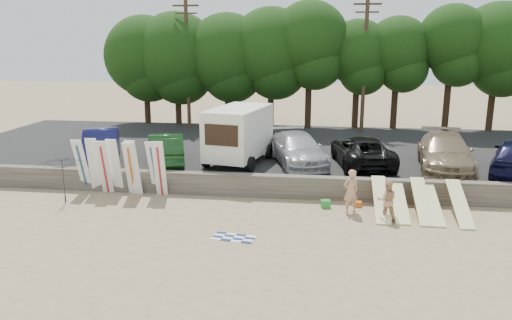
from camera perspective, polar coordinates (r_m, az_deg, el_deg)
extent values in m
plane|color=tan|center=(19.32, 9.22, -7.22)|extent=(120.00, 120.00, 0.00)
cube|color=#6B6356|center=(22.00, 9.08, -3.22)|extent=(44.00, 0.50, 1.00)
cube|color=#282828|center=(29.29, 8.75, 0.74)|extent=(44.00, 14.50, 0.70)
cylinder|color=#382616|center=(38.19, -12.34, 6.66)|extent=(0.44, 0.44, 3.33)
sphere|color=#1F4614|center=(37.94, -12.59, 11.55)|extent=(5.82, 5.82, 5.82)
cylinder|color=#382616|center=(37.45, -8.88, 6.69)|extent=(0.44, 0.44, 3.34)
sphere|color=#1F4614|center=(37.20, -9.07, 11.69)|extent=(6.27, 6.27, 6.27)
cylinder|color=#382616|center=(36.57, -3.24, 6.70)|extent=(0.44, 0.44, 3.39)
sphere|color=#1F4614|center=(36.32, -3.31, 11.90)|extent=(5.91, 5.91, 5.91)
cylinder|color=#382616|center=(36.10, 1.70, 6.83)|extent=(0.44, 0.44, 3.64)
sphere|color=#1F4614|center=(35.85, 1.75, 12.48)|extent=(5.93, 5.93, 5.93)
cylinder|color=#382616|center=(35.52, 6.00, 7.02)|extent=(0.44, 0.44, 4.10)
sphere|color=#1F4614|center=(35.29, 6.16, 13.50)|extent=(5.34, 5.34, 5.34)
cylinder|color=#382616|center=(36.00, 11.31, 6.46)|extent=(0.44, 0.44, 3.53)
sphere|color=#1F4614|center=(35.74, 11.58, 11.96)|extent=(4.54, 4.54, 4.54)
cylinder|color=#382616|center=(36.26, 15.54, 6.40)|extent=(0.44, 0.44, 3.69)
sphere|color=#1F4614|center=(36.01, 15.91, 12.09)|extent=(4.46, 4.46, 4.46)
cylinder|color=#382616|center=(36.64, 20.98, 6.42)|extent=(0.44, 0.44, 4.13)
sphere|color=#1F4614|center=(36.41, 21.53, 12.73)|extent=(4.61, 4.61, 4.61)
cylinder|color=#382616|center=(37.67, 25.30, 6.00)|extent=(0.44, 0.44, 3.88)
sphere|color=#1F4614|center=(37.44, 25.90, 11.75)|extent=(5.62, 5.62, 5.62)
cylinder|color=#473321|center=(35.34, -7.84, 10.92)|extent=(0.26, 0.26, 9.00)
cube|color=#473321|center=(35.37, -8.05, 17.08)|extent=(1.80, 0.12, 0.12)
cube|color=#473321|center=(35.34, -8.02, 16.27)|extent=(1.50, 0.10, 0.10)
cylinder|color=#473321|center=(34.20, 12.30, 10.65)|extent=(0.26, 0.26, 9.00)
cube|color=#473321|center=(34.23, 12.64, 17.01)|extent=(1.80, 0.12, 0.12)
cube|color=#473321|center=(34.20, 12.59, 16.17)|extent=(1.50, 0.10, 0.10)
cube|color=white|center=(25.06, -1.97, 3.25)|extent=(3.06, 4.77, 2.42)
cube|color=black|center=(22.99, -4.00, 2.83)|extent=(1.63, 0.38, 0.99)
cylinder|color=black|center=(24.48, -5.70, -0.02)|extent=(0.37, 0.76, 0.73)
cylinder|color=black|center=(23.61, -0.60, -0.46)|extent=(0.37, 0.76, 0.73)
cylinder|color=black|center=(27.03, -3.13, 1.34)|extent=(0.37, 0.76, 0.73)
cylinder|color=black|center=(26.24, 1.54, 0.98)|extent=(0.37, 0.76, 0.73)
imported|color=#11123D|center=(26.74, -17.27, 1.59)|extent=(3.41, 5.22, 1.63)
imported|color=#133615|center=(25.40, -10.21, 1.31)|extent=(3.03, 5.03, 1.57)
imported|color=#A9AAAF|center=(25.00, 4.79, 1.24)|extent=(3.62, 5.66, 1.53)
imported|color=black|center=(25.26, 12.01, 1.04)|extent=(3.23, 5.60, 1.47)
imported|color=#877356|center=(25.52, 20.83, 0.80)|extent=(3.03, 6.02, 1.68)
cube|color=white|center=(23.86, -19.26, -0.61)|extent=(0.55, 0.80, 2.52)
cube|color=white|center=(23.65, -18.01, -0.57)|extent=(0.54, 0.57, 2.57)
cube|color=white|center=(23.22, -16.93, -0.80)|extent=(0.56, 0.78, 2.53)
cube|color=white|center=(23.23, -15.82, -0.68)|extent=(0.52, 0.59, 2.56)
cube|color=white|center=(22.77, -14.07, -0.93)|extent=(0.60, 0.89, 2.50)
cube|color=white|center=(22.73, -13.80, -0.86)|extent=(0.57, 0.63, 2.56)
cube|color=white|center=(22.55, -11.52, -0.91)|extent=(0.54, 0.80, 2.52)
cube|color=white|center=(22.34, -10.95, -0.97)|extent=(0.53, 0.63, 2.55)
cube|color=#F5EB9A|center=(20.66, 14.07, -4.35)|extent=(0.56, 2.81, 1.17)
cube|color=#F5EB9A|center=(20.87, 16.01, -4.54)|extent=(0.56, 2.87, 1.00)
cube|color=#F5EB9A|center=(20.92, 18.42, -4.43)|extent=(0.56, 2.82, 1.17)
cube|color=#F5EB9A|center=(21.05, 19.45, -4.69)|extent=(0.56, 2.88, 0.97)
cube|color=#F5EB9A|center=(21.12, 22.24, -4.60)|extent=(0.56, 2.82, 1.16)
imported|color=tan|center=(20.32, 10.78, -3.54)|extent=(0.78, 0.68, 1.81)
imported|color=tan|center=(19.89, 14.73, -4.49)|extent=(0.77, 0.60, 1.57)
cube|color=green|center=(21.01, 7.96, -4.98)|extent=(0.44, 0.38, 0.32)
cube|color=orange|center=(21.36, 11.57, -4.95)|extent=(0.31, 0.26, 0.22)
plane|color=white|center=(17.83, -2.58, -8.85)|extent=(1.72, 1.72, 0.00)
imported|color=#23212A|center=(22.66, -21.15, -2.18)|extent=(2.71, 2.74, 2.00)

